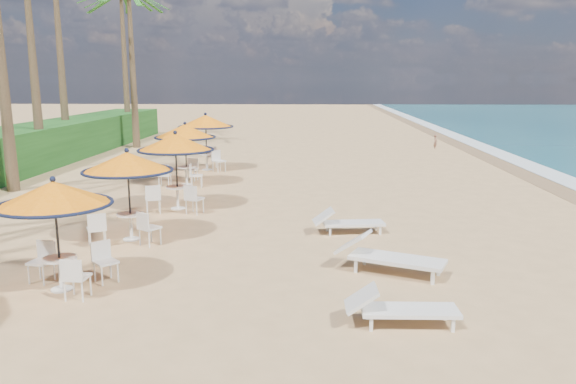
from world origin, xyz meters
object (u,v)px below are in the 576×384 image
at_px(station_3, 185,139).
at_px(lounger_mid, 386,255).
at_px(station_0, 57,207).
at_px(lounger_near, 398,307).
at_px(station_2, 175,150).
at_px(station_1, 127,171).
at_px(lounger_far, 346,222).
at_px(station_4, 207,126).

distance_m(station_3, lounger_mid, 11.46).
height_order(station_0, lounger_near, station_0).
relative_size(station_2, lounger_mid, 1.04).
relative_size(station_2, lounger_near, 1.31).
xyz_separation_m(station_1, station_3, (-0.27, 7.41, -0.01)).
height_order(station_2, lounger_far, station_2).
xyz_separation_m(lounger_near, lounger_far, (-0.51, 5.52, 0.00)).
bearing_deg(station_2, station_4, 93.59).
relative_size(station_1, lounger_far, 1.20).
bearing_deg(station_2, station_0, -94.82).
distance_m(station_1, lounger_near, 7.61).
bearing_deg(lounger_far, station_4, 110.79).
xyz_separation_m(station_1, lounger_mid, (6.00, -2.08, -1.37)).
bearing_deg(station_0, station_3, 90.34).
distance_m(station_4, lounger_far, 11.57).
xyz_separation_m(station_4, lounger_far, (5.47, -10.07, -1.60)).
bearing_deg(station_0, lounger_near, -12.14).
xyz_separation_m(station_2, station_3, (-0.63, 4.03, -0.10)).
bearing_deg(station_3, lounger_mid, -56.58).
bearing_deg(station_3, lounger_far, -49.20).
relative_size(station_2, station_4, 0.96).
distance_m(station_3, lounger_far, 8.72).
bearing_deg(station_4, station_2, -86.41).
distance_m(station_4, lounger_mid, 14.49).
bearing_deg(station_1, station_3, 92.08).
bearing_deg(station_1, lounger_mid, -19.15).
height_order(station_2, station_3, station_2).
bearing_deg(station_4, lounger_far, -61.48).
bearing_deg(station_4, station_1, -89.38).
bearing_deg(lounger_near, lounger_far, 94.06).
distance_m(station_1, station_2, 3.40).
xyz_separation_m(station_3, lounger_near, (6.14, -12.04, -1.43)).
relative_size(station_1, station_4, 0.91).
relative_size(station_0, lounger_far, 1.15).
relative_size(station_1, station_2, 0.95).
xyz_separation_m(station_0, lounger_mid, (6.20, 1.24, -1.22)).
bearing_deg(lounger_near, lounger_mid, 85.84).
height_order(lounger_mid, lounger_far, lounger_mid).
bearing_deg(station_2, station_3, 98.84).
distance_m(station_2, lounger_near, 9.83).
relative_size(station_0, station_3, 0.92).
xyz_separation_m(station_4, lounger_near, (5.99, -15.59, -1.61)).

